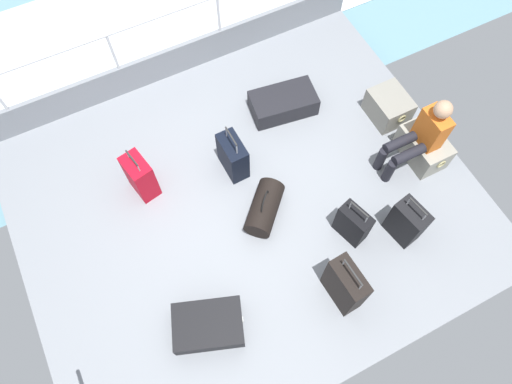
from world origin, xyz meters
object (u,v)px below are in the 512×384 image
object	(u,v)px
suitcase_5	(345,285)
suitcase_1	(233,156)
duffel_bag	(264,208)
suitcase_6	(283,103)
suitcase_0	(353,224)
cargo_crate_1	(423,147)
suitcase_4	(140,176)
passenger_seated	(421,136)
cargo_crate_0	(388,107)
suitcase_3	(407,222)
suitcase_2	(208,325)

from	to	relation	value
suitcase_5	suitcase_1	bearing A→B (deg)	-169.81
suitcase_5	duffel_bag	bearing A→B (deg)	-166.29
suitcase_6	suitcase_0	bearing A→B (deg)	-4.27
cargo_crate_1	duffel_bag	size ratio (longest dim) A/B	0.99
suitcase_4	suitcase_0	bearing A→B (deg)	49.75
cargo_crate_1	passenger_seated	distance (m)	0.41
cargo_crate_0	passenger_seated	distance (m)	0.80
passenger_seated	suitcase_0	size ratio (longest dim) A/B	1.63
cargo_crate_0	suitcase_3	distance (m)	1.62
suitcase_1	suitcase_6	size ratio (longest dim) A/B	0.81
suitcase_4	cargo_crate_0	bearing A→B (deg)	82.62
suitcase_1	suitcase_3	world-z (taller)	suitcase_3
suitcase_3	cargo_crate_1	bearing A→B (deg)	133.10
suitcase_3	suitcase_5	size ratio (longest dim) A/B	0.89
cargo_crate_1	duffel_bag	world-z (taller)	duffel_bag
suitcase_2	suitcase_5	xyz separation A→B (m)	(0.31, 1.40, 0.22)
cargo_crate_1	suitcase_2	world-z (taller)	cargo_crate_1
cargo_crate_1	suitcase_6	bearing A→B (deg)	-139.15
suitcase_6	duffel_bag	bearing A→B (deg)	-36.55
suitcase_1	suitcase_5	bearing A→B (deg)	10.19
suitcase_5	passenger_seated	bearing A→B (deg)	123.16
suitcase_1	suitcase_5	size ratio (longest dim) A/B	0.88
cargo_crate_0	suitcase_4	world-z (taller)	suitcase_4
suitcase_1	duffel_bag	distance (m)	0.72
passenger_seated	suitcase_1	world-z (taller)	passenger_seated
passenger_seated	suitcase_0	distance (m)	1.27
suitcase_3	suitcase_6	bearing A→B (deg)	-169.63
suitcase_0	suitcase_2	distance (m)	1.88
passenger_seated	duffel_bag	bearing A→B (deg)	-94.90
suitcase_2	suitcase_1	bearing A→B (deg)	146.54
suitcase_0	suitcase_4	size ratio (longest dim) A/B	0.91
suitcase_4	suitcase_5	xyz separation A→B (m)	(2.13, 1.40, 0.04)
passenger_seated	suitcase_5	xyz separation A→B (m)	(1.04, -1.59, -0.22)
cargo_crate_0	duffel_bag	bearing A→B (deg)	-75.51
cargo_crate_0	suitcase_6	world-z (taller)	cargo_crate_0
suitcase_4	duffel_bag	size ratio (longest dim) A/B	1.09
cargo_crate_0	suitcase_1	world-z (taller)	suitcase_1
cargo_crate_1	suitcase_6	world-z (taller)	cargo_crate_1
passenger_seated	suitcase_5	bearing A→B (deg)	-56.84
suitcase_2	suitcase_5	distance (m)	1.45
suitcase_5	duffel_bag	distance (m)	1.25
suitcase_2	suitcase_4	xyz separation A→B (m)	(-1.82, -0.00, 0.18)
suitcase_5	suitcase_6	xyz separation A→B (m)	(-2.40, 0.60, -0.20)
passenger_seated	duffel_bag	size ratio (longest dim) A/B	1.62
suitcase_1	suitcase_5	xyz separation A→B (m)	(1.91, 0.34, 0.07)
suitcase_3	suitcase_5	bearing A→B (deg)	-73.03
suitcase_0	suitcase_6	world-z (taller)	suitcase_0
suitcase_0	suitcase_1	xyz separation A→B (m)	(-1.36, -0.80, 0.01)
suitcase_2	duffel_bag	xyz separation A→B (m)	(-0.89, 1.11, 0.04)
suitcase_0	suitcase_3	size ratio (longest dim) A/B	0.92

